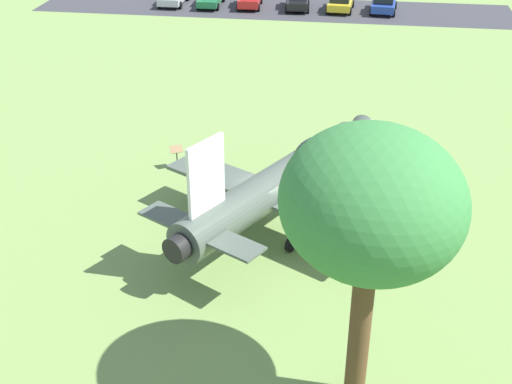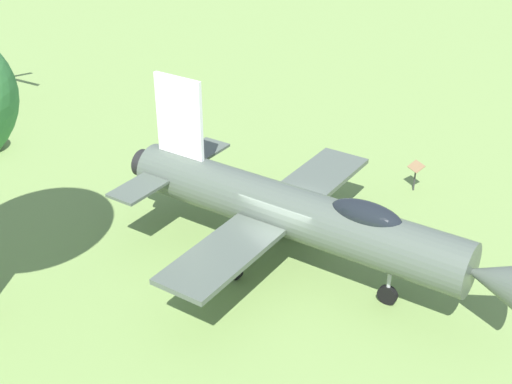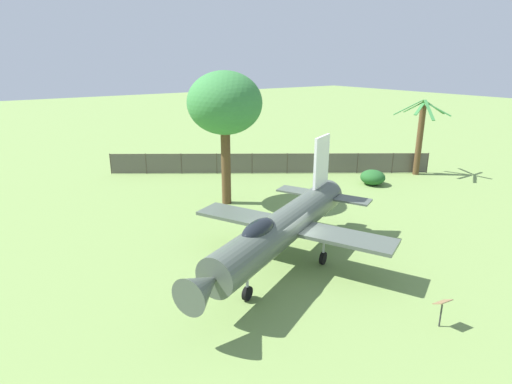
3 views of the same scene
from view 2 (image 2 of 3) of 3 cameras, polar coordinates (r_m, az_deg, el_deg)
name	(u,v)px [view 2 (image 2 of 3)]	position (r m, az deg, el deg)	size (l,w,h in m)	color
ground_plane	(289,266)	(21.53, 2.86, -6.34)	(200.00, 200.00, 0.00)	#75934C
display_jet	(301,214)	(20.25, 3.87, -1.87)	(9.50, 12.40, 5.51)	#4C564C
info_plaque	(416,170)	(26.09, 13.43, 1.80)	(0.47, 0.64, 1.14)	#333333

